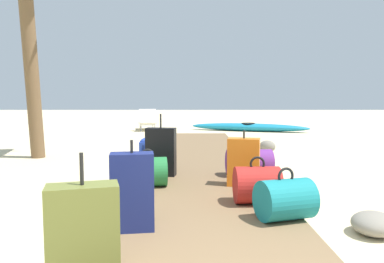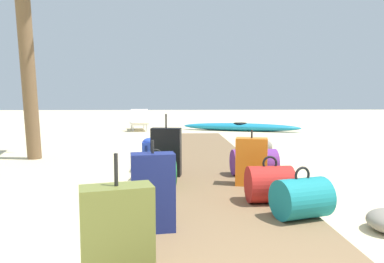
{
  "view_description": "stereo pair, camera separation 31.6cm",
  "coord_description": "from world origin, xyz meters",
  "views": [
    {
      "loc": [
        -0.13,
        -1.64,
        1.21
      ],
      "look_at": [
        -0.12,
        5.52,
        0.55
      ],
      "focal_mm": 34.98,
      "sensor_mm": 36.0,
      "label": 1
    },
    {
      "loc": [
        -0.44,
        -1.64,
        1.21
      ],
      "look_at": [
        -0.12,
        5.52,
        0.55
      ],
      "focal_mm": 34.98,
      "sensor_mm": 36.0,
      "label": 2
    }
  ],
  "objects": [
    {
      "name": "lounge_chair",
      "position": [
        -1.77,
        12.04,
        0.33
      ],
      "size": [
        0.85,
        1.62,
        0.79
      ],
      "color": "white",
      "rests_on": "ground"
    },
    {
      "name": "rock_right_near",
      "position": [
        1.52,
        6.48,
        0.13
      ],
      "size": [
        0.43,
        0.38,
        0.27
      ],
      "primitive_type": "ellipsoid",
      "rotation": [
        0.0,
        0.0,
        2.73
      ],
      "color": "gray",
      "rests_on": "ground"
    },
    {
      "name": "ground_plane",
      "position": [
        0.0,
        4.02,
        0.0
      ],
      "size": [
        60.0,
        60.0,
        0.0
      ],
      "primitive_type": "plane",
      "color": "beige"
    },
    {
      "name": "suitcase_navy",
      "position": [
        -0.63,
        1.46,
        0.41
      ],
      "size": [
        0.39,
        0.25,
        0.77
      ],
      "color": "navy",
      "rests_on": "boardwalk"
    },
    {
      "name": "duffel_bag_green",
      "position": [
        -0.69,
        3.02,
        0.27
      ],
      "size": [
        0.53,
        0.44,
        0.48
      ],
      "color": "#237538",
      "rests_on": "boardwalk"
    },
    {
      "name": "suitcase_olive",
      "position": [
        -0.8,
        0.61,
        0.38
      ],
      "size": [
        0.48,
        0.32,
        0.79
      ],
      "color": "olive",
      "rests_on": "boardwalk"
    },
    {
      "name": "boardwalk",
      "position": [
        0.0,
        5.02,
        0.04
      ],
      "size": [
        1.83,
        10.04,
        0.08
      ],
      "primitive_type": "cube",
      "color": "brown",
      "rests_on": "ground"
    },
    {
      "name": "duffel_bag_teal",
      "position": [
        0.73,
        1.73,
        0.27
      ],
      "size": [
        0.58,
        0.51,
        0.49
      ],
      "color": "#197A7F",
      "rests_on": "boardwalk"
    },
    {
      "name": "kayak",
      "position": [
        1.89,
        11.66,
        0.14
      ],
      "size": [
        4.2,
        1.97,
        0.29
      ],
      "color": "teal",
      "rests_on": "ground"
    },
    {
      "name": "suitcase_orange",
      "position": [
        0.53,
        3.07,
        0.38
      ],
      "size": [
        0.44,
        0.32,
        0.71
      ],
      "color": "orange",
      "rests_on": "boardwalk"
    },
    {
      "name": "duffel_bag_purple",
      "position": [
        0.7,
        3.7,
        0.27
      ],
      "size": [
        0.68,
        0.43,
        0.49
      ],
      "color": "#6B2D84",
      "rests_on": "boardwalk"
    },
    {
      "name": "suitcase_black",
      "position": [
        -0.57,
        3.68,
        0.43
      ],
      "size": [
        0.44,
        0.24,
        0.89
      ],
      "color": "black",
      "rests_on": "boardwalk"
    },
    {
      "name": "duffel_bag_red",
      "position": [
        0.57,
        2.27,
        0.28
      ],
      "size": [
        0.49,
        0.41,
        0.51
      ],
      "color": "red",
      "rests_on": "boardwalk"
    },
    {
      "name": "backpack_blue",
      "position": [
        -0.84,
        4.38,
        0.33
      ],
      "size": [
        0.29,
        0.26,
        0.48
      ],
      "color": "#2847B7",
      "rests_on": "boardwalk"
    }
  ]
}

